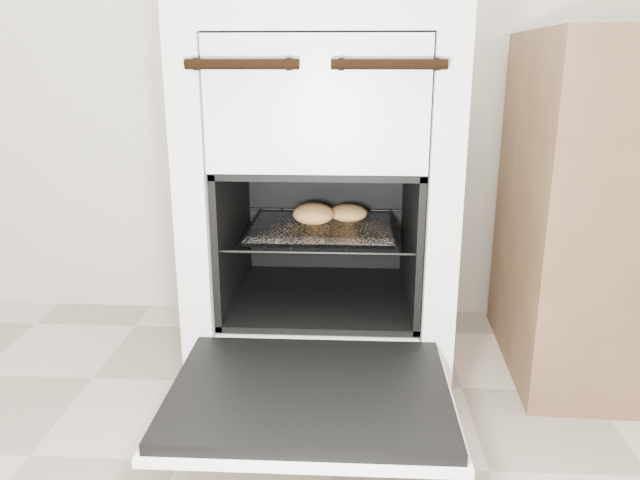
{
  "coord_description": "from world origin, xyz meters",
  "views": [
    {
      "loc": [
        0.03,
        -0.45,
        0.84
      ],
      "look_at": [
        -0.04,
        1.0,
        0.41
      ],
      "focal_mm": 35.0,
      "sensor_mm": 36.0,
      "label": 1
    }
  ],
  "objects": [
    {
      "name": "baked_rolls",
      "position": [
        -0.04,
        1.12,
        0.45
      ],
      "size": [
        0.22,
        0.18,
        0.05
      ],
      "color": "tan",
      "rests_on": "foil_sheet"
    },
    {
      "name": "foil_sheet",
      "position": [
        -0.04,
        1.06,
        0.43
      ],
      "size": [
        0.35,
        0.31,
        0.01
      ],
      "primitive_type": "cube",
      "color": "white",
      "rests_on": "oven_rack"
    },
    {
      "name": "stove",
      "position": [
        -0.04,
        1.15,
        0.47
      ],
      "size": [
        0.62,
        0.69,
        0.95
      ],
      "color": "white",
      "rests_on": "ground"
    },
    {
      "name": "oven_door",
      "position": [
        -0.04,
        0.63,
        0.21
      ],
      "size": [
        0.56,
        0.44,
        0.04
      ],
      "color": "black",
      "rests_on": "stove"
    },
    {
      "name": "oven_rack",
      "position": [
        -0.04,
        1.09,
        0.42
      ],
      "size": [
        0.45,
        0.44,
        0.01
      ],
      "color": "black",
      "rests_on": "stove"
    }
  ]
}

